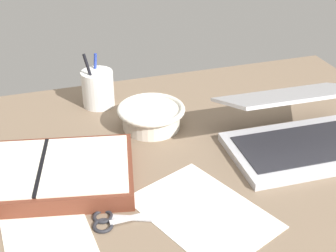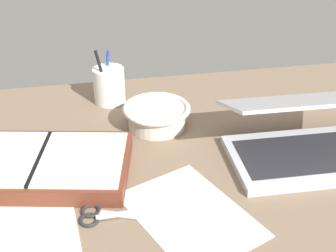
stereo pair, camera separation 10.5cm
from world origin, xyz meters
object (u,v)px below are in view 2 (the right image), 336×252
(laptop, at_px, (301,138))
(planner, at_px, (41,165))
(bowl, at_px, (157,115))
(scissors, at_px, (98,215))
(pen_cup, at_px, (109,85))

(laptop, distance_m, planner, 0.58)
(bowl, bearing_deg, scissors, -118.14)
(bowl, distance_m, scissors, 0.36)
(laptop, height_order, pen_cup, laptop)
(laptop, relative_size, bowl, 1.95)
(bowl, relative_size, scissors, 1.30)
(bowl, relative_size, planner, 0.41)
(pen_cup, height_order, scissors, pen_cup)
(pen_cup, distance_m, planner, 0.36)
(scissors, bearing_deg, pen_cup, 92.26)
(scissors, bearing_deg, planner, 133.89)
(pen_cup, bearing_deg, laptop, -41.12)
(laptop, relative_size, scissors, 2.54)
(planner, bearing_deg, scissors, -44.30)
(bowl, distance_m, pen_cup, 0.19)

